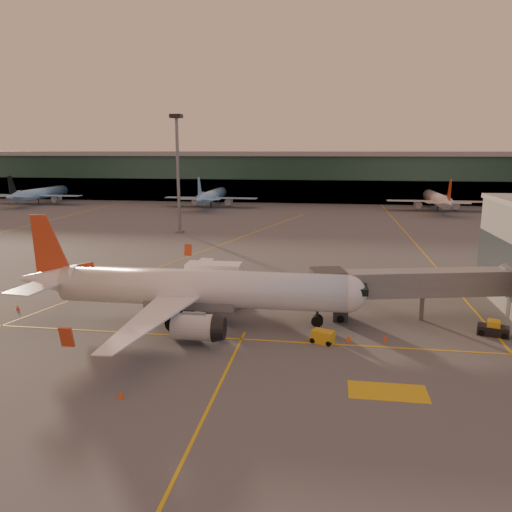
# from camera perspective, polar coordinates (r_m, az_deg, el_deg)

# --- Properties ---
(ground) EXTENTS (600.00, 600.00, 0.00)m
(ground) POSITION_cam_1_polar(r_m,az_deg,el_deg) (46.12, -9.03, -11.28)
(ground) COLOR #4C4F54
(ground) RESTS_ON ground
(taxi_markings) EXTENTS (100.12, 173.00, 0.01)m
(taxi_markings) POSITION_cam_1_polar(r_m,az_deg,el_deg) (89.09, -4.96, 0.25)
(taxi_markings) COLOR gold
(taxi_markings) RESTS_ON ground
(terminal) EXTENTS (400.00, 20.00, 17.60)m
(terminal) POSITION_cam_1_polar(r_m,az_deg,el_deg) (182.79, 4.47, 9.06)
(terminal) COLOR #19382D
(terminal) RESTS_ON ground
(mast_west_near) EXTENTS (2.40, 2.40, 25.60)m
(mast_west_near) POSITION_cam_1_polar(r_m,az_deg,el_deg) (111.40, -8.93, 10.21)
(mast_west_near) COLOR slate
(mast_west_near) RESTS_ON ground
(distant_aircraft_row) EXTENTS (290.00, 34.00, 13.00)m
(distant_aircraft_row) POSITION_cam_1_polar(r_m,az_deg,el_deg) (162.95, -3.62, 5.62)
(distant_aircraft_row) COLOR #8BBCE9
(distant_aircraft_row) RESTS_ON ground
(main_airplane) EXTENTS (37.50, 33.68, 11.34)m
(main_airplane) POSITION_cam_1_polar(r_m,az_deg,el_deg) (53.30, -7.60, -3.81)
(main_airplane) COLOR white
(main_airplane) RESTS_ON ground
(jet_bridge) EXTENTS (25.11, 8.64, 5.69)m
(jet_bridge) POSITION_cam_1_polar(r_m,az_deg,el_deg) (57.16, 19.80, -3.11)
(jet_bridge) COLOR slate
(jet_bridge) RESTS_ON ground
(catering_truck) EXTENTS (6.55, 3.10, 5.02)m
(catering_truck) POSITION_cam_1_polar(r_m,az_deg,el_deg) (59.58, -4.76, -2.87)
(catering_truck) COLOR #B01F19
(catering_truck) RESTS_ON ground
(gpu_cart) EXTENTS (2.42, 1.95, 1.23)m
(gpu_cart) POSITION_cam_1_polar(r_m,az_deg,el_deg) (48.76, 7.63, -9.16)
(gpu_cart) COLOR gold
(gpu_cart) RESTS_ON ground
(pushback_tug) EXTENTS (3.24, 2.33, 1.50)m
(pushback_tug) POSITION_cam_1_polar(r_m,az_deg,el_deg) (55.56, 25.48, -7.57)
(pushback_tug) COLOR black
(pushback_tug) RESTS_ON ground
(cone_nose) EXTENTS (0.47, 0.47, 0.60)m
(cone_nose) POSITION_cam_1_polar(r_m,az_deg,el_deg) (50.49, 14.55, -9.07)
(cone_nose) COLOR #F9430D
(cone_nose) RESTS_ON ground
(cone_tail) EXTENTS (0.44, 0.44, 0.55)m
(cone_tail) POSITION_cam_1_polar(r_m,az_deg,el_deg) (64.27, -25.59, -5.33)
(cone_tail) COLOR #F9430D
(cone_tail) RESTS_ON ground
(cone_wing_right) EXTENTS (0.41, 0.41, 0.52)m
(cone_wing_right) POSITION_cam_1_polar(r_m,az_deg,el_deg) (39.90, -15.19, -15.06)
(cone_wing_right) COLOR #F9430D
(cone_wing_right) RESTS_ON ground
(cone_wing_left) EXTENTS (0.44, 0.44, 0.56)m
(cone_wing_left) POSITION_cam_1_polar(r_m,az_deg,el_deg) (69.66, -3.26, -2.84)
(cone_wing_left) COLOR #F9430D
(cone_wing_left) RESTS_ON ground
(cone_fwd) EXTENTS (0.51, 0.51, 0.64)m
(cone_fwd) POSITION_cam_1_polar(r_m,az_deg,el_deg) (49.76, 10.53, -9.17)
(cone_fwd) COLOR #F9430D
(cone_fwd) RESTS_ON ground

